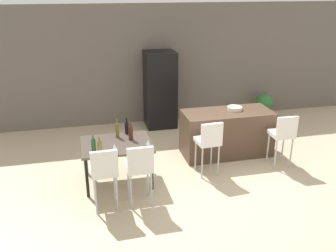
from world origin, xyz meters
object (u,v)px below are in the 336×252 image
bar_chair_middle (283,133)px  wine_bottle_end (117,130)px  wine_bottle_inner (127,128)px  potted_plant (264,103)px  refrigerator (160,90)px  wine_glass_left (148,142)px  bar_chair_left (209,140)px  wine_bottle_far (100,147)px  wine_bottle_middle (94,146)px  dining_chair_near (104,169)px  wine_glass_right (115,146)px  dining_table (117,147)px  fruit_bowl (235,108)px  wine_bottle_near (131,132)px  kitchen_island (227,133)px  dining_chair_far (140,166)px

bar_chair_middle → wine_bottle_end: 3.09m
wine_bottle_inner → potted_plant: 4.48m
wine_bottle_end → refrigerator: bearing=60.9°
bar_chair_middle → wine_glass_left: (-2.62, -0.23, 0.17)m
bar_chair_left → wine_bottle_far: (-1.94, -0.25, 0.17)m
wine_bottle_middle → dining_chair_near: bearing=-76.8°
wine_glass_right → potted_plant: bearing=35.1°
bar_chair_middle → dining_table: bar_chair_middle is taller
dining_table → wine_bottle_end: bearing=79.6°
wine_bottle_inner → fruit_bowl: size_ratio=1.02×
wine_bottle_far → wine_bottle_middle: bearing=141.3°
bar_chair_left → wine_glass_left: size_ratio=6.03×
dining_table → wine_bottle_middle: bearing=-141.7°
bar_chair_middle → wine_bottle_near: size_ratio=2.98×
kitchen_island → dining_table: (-2.30, -0.64, 0.21)m
kitchen_island → dining_chair_near: dining_chair_near is taller
wine_bottle_end → bar_chair_middle: bearing=-7.5°
wine_bottle_near → wine_bottle_middle: (-0.66, -0.41, -0.01)m
dining_chair_far → fruit_bowl: size_ratio=3.51×
wine_bottle_end → potted_plant: size_ratio=0.54×
potted_plant → wine_bottle_middle: bearing=-147.7°
wine_glass_right → refrigerator: (1.39, 2.96, 0.06)m
bar_chair_middle → potted_plant: (1.02, 2.69, -0.32)m
wine_glass_left → potted_plant: (3.64, 2.92, -0.48)m
kitchen_island → wine_bottle_far: size_ratio=5.87×
bar_chair_left → potted_plant: size_ratio=1.64×
refrigerator → potted_plant: refrigerator is taller
bar_chair_middle → bar_chair_left: bearing=180.0°
wine_bottle_near → potted_plant: wine_bottle_near is taller
wine_bottle_near → wine_glass_left: 0.52m
kitchen_island → wine_glass_left: (-1.81, -1.01, 0.40)m
wine_bottle_inner → bar_chair_left: bearing=-20.6°
bar_chair_left → wine_glass_right: 1.73m
dining_chair_far → bar_chair_left: bearing=27.1°
wine_bottle_far → refrigerator: size_ratio=0.17×
wine_bottle_inner → potted_plant: size_ratio=0.48×
potted_plant → kitchen_island: bearing=-133.8°
kitchen_island → refrigerator: size_ratio=0.98×
bar_chair_middle → wine_bottle_end: bearing=172.5°
wine_bottle_middle → bar_chair_middle: bearing=2.9°
wine_bottle_near → wine_bottle_end: 0.28m
dining_table → wine_glass_right: size_ratio=6.89×
bar_chair_left → refrigerator: refrigerator is taller
dining_chair_far → dining_table: bearing=107.9°
wine_bottle_far → potted_plant: size_ratio=0.48×
wine_glass_right → wine_bottle_far: bearing=177.4°
wine_bottle_near → refrigerator: 2.68m
dining_table → wine_glass_right: (-0.06, -0.40, 0.19)m
dining_table → wine_bottle_middle: 0.54m
bar_chair_left → bar_chair_middle: 1.47m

